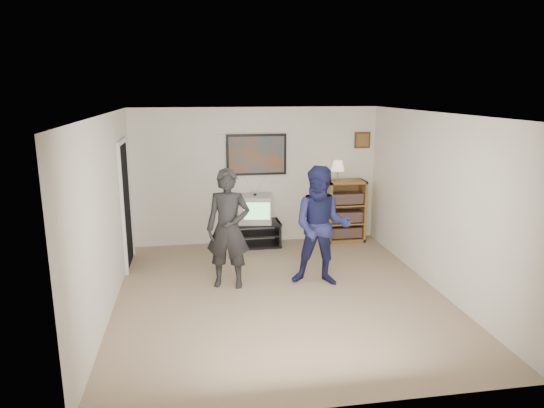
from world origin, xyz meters
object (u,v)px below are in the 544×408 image
object	(u,v)px
bookshelf	(345,211)
media_stand	(255,234)
crt_television	(255,209)
person_short	(321,226)
person_tall	(228,229)

from	to	relation	value
bookshelf	media_stand	bearing A→B (deg)	-178.33
media_stand	bookshelf	world-z (taller)	bookshelf
media_stand	crt_television	xyz separation A→B (m)	(-0.00, 0.00, 0.47)
media_stand	person_short	xyz separation A→B (m)	(0.72, -1.91, 0.65)
media_stand	person_short	size ratio (longest dim) A/B	0.52
crt_television	person_tall	bearing A→B (deg)	-100.26
crt_television	person_short	world-z (taller)	person_short
crt_television	person_tall	world-z (taller)	person_tall
crt_television	media_stand	bearing A→B (deg)	8.85
crt_television	bookshelf	distance (m)	1.72
bookshelf	crt_television	bearing A→B (deg)	-178.33
media_stand	bookshelf	bearing A→B (deg)	1.01
crt_television	person_tall	xyz separation A→B (m)	(-0.61, -1.77, 0.17)
media_stand	bookshelf	size ratio (longest dim) A/B	0.79
media_stand	person_short	distance (m)	2.14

